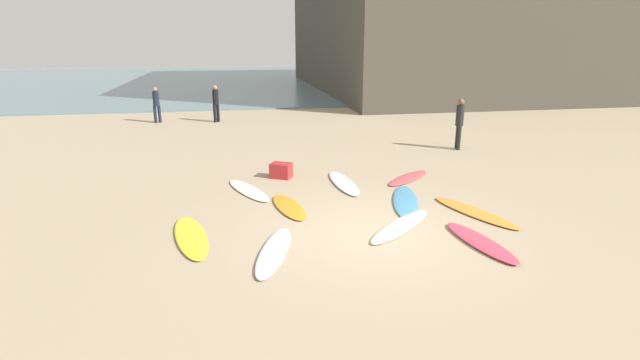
{
  "coord_description": "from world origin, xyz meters",
  "views": [
    {
      "loc": [
        -2.78,
        -8.7,
        3.86
      ],
      "look_at": [
        -0.57,
        3.03,
        0.3
      ],
      "focal_mm": 26.85,
      "sensor_mm": 36.0,
      "label": 1
    }
  ],
  "objects_px": {
    "surfboard_4": "(191,237)",
    "beachgoer_far": "(216,102)",
    "surfboard_9": "(480,242)",
    "beachgoer_mid": "(156,103)",
    "surfboard_1": "(408,178)",
    "surfboard_6": "(248,190)",
    "beachgoer_near": "(459,121)",
    "beach_cooler": "(281,171)",
    "surfboard_0": "(289,207)",
    "surfboard_2": "(401,226)",
    "surfboard_3": "(405,201)",
    "surfboard_7": "(343,183)",
    "surfboard_8": "(475,212)",
    "surfboard_5": "(274,251)"
  },
  "relations": [
    {
      "from": "surfboard_4",
      "to": "beachgoer_mid",
      "type": "distance_m",
      "value": 14.57
    },
    {
      "from": "beachgoer_far",
      "to": "surfboard_4",
      "type": "bearing_deg",
      "value": -134.24
    },
    {
      "from": "surfboard_2",
      "to": "surfboard_3",
      "type": "height_order",
      "value": "surfboard_2"
    },
    {
      "from": "surfboard_6",
      "to": "surfboard_8",
      "type": "bearing_deg",
      "value": -49.19
    },
    {
      "from": "surfboard_1",
      "to": "beach_cooler",
      "type": "height_order",
      "value": "beach_cooler"
    },
    {
      "from": "surfboard_3",
      "to": "beach_cooler",
      "type": "distance_m",
      "value": 3.85
    },
    {
      "from": "surfboard_5",
      "to": "surfboard_9",
      "type": "distance_m",
      "value": 4.01
    },
    {
      "from": "surfboard_0",
      "to": "surfboard_5",
      "type": "relative_size",
      "value": 0.85
    },
    {
      "from": "surfboard_1",
      "to": "surfboard_5",
      "type": "height_order",
      "value": "surfboard_5"
    },
    {
      "from": "surfboard_4",
      "to": "beachgoer_mid",
      "type": "xyz_separation_m",
      "value": [
        -2.47,
        14.33,
        0.89
      ]
    },
    {
      "from": "surfboard_7",
      "to": "beachgoer_near",
      "type": "height_order",
      "value": "beachgoer_near"
    },
    {
      "from": "surfboard_8",
      "to": "beachgoer_near",
      "type": "bearing_deg",
      "value": 47.51
    },
    {
      "from": "surfboard_2",
      "to": "surfboard_6",
      "type": "xyz_separation_m",
      "value": [
        -3.08,
        3.11,
        -0.01
      ]
    },
    {
      "from": "beach_cooler",
      "to": "surfboard_2",
      "type": "bearing_deg",
      "value": -63.54
    },
    {
      "from": "surfboard_5",
      "to": "surfboard_7",
      "type": "distance_m",
      "value": 4.64
    },
    {
      "from": "surfboard_5",
      "to": "surfboard_8",
      "type": "distance_m",
      "value": 4.87
    },
    {
      "from": "surfboard_5",
      "to": "beachgoer_mid",
      "type": "height_order",
      "value": "beachgoer_mid"
    },
    {
      "from": "surfboard_9",
      "to": "beachgoer_mid",
      "type": "bearing_deg",
      "value": -71.17
    },
    {
      "from": "surfboard_4",
      "to": "beachgoer_far",
      "type": "height_order",
      "value": "beachgoer_far"
    },
    {
      "from": "surfboard_9",
      "to": "beachgoer_mid",
      "type": "height_order",
      "value": "beachgoer_mid"
    },
    {
      "from": "surfboard_5",
      "to": "beachgoer_near",
      "type": "xyz_separation_m",
      "value": [
        7.32,
        7.46,
        0.98
      ]
    },
    {
      "from": "surfboard_2",
      "to": "surfboard_9",
      "type": "distance_m",
      "value": 1.65
    },
    {
      "from": "beachgoer_mid",
      "to": "surfboard_1",
      "type": "bearing_deg",
      "value": -77.23
    },
    {
      "from": "surfboard_2",
      "to": "beachgoer_mid",
      "type": "bearing_deg",
      "value": 162.1
    },
    {
      "from": "beachgoer_near",
      "to": "surfboard_6",
      "type": "bearing_deg",
      "value": -53.94
    },
    {
      "from": "surfboard_6",
      "to": "beachgoer_far",
      "type": "xyz_separation_m",
      "value": [
        -1.0,
        11.12,
        0.93
      ]
    },
    {
      "from": "surfboard_0",
      "to": "surfboard_3",
      "type": "xyz_separation_m",
      "value": [
        2.85,
        -0.12,
        -0.0
      ]
    },
    {
      "from": "surfboard_0",
      "to": "surfboard_1",
      "type": "bearing_deg",
      "value": 16.09
    },
    {
      "from": "beachgoer_mid",
      "to": "surfboard_0",
      "type": "bearing_deg",
      "value": -94.13
    },
    {
      "from": "surfboard_9",
      "to": "beach_cooler",
      "type": "xyz_separation_m",
      "value": [
        -3.32,
        5.31,
        0.17
      ]
    },
    {
      "from": "surfboard_0",
      "to": "surfboard_2",
      "type": "distance_m",
      "value": 2.73
    },
    {
      "from": "surfboard_9",
      "to": "beachgoer_near",
      "type": "bearing_deg",
      "value": -121.48
    },
    {
      "from": "beachgoer_far",
      "to": "beach_cooler",
      "type": "distance_m",
      "value": 10.25
    },
    {
      "from": "surfboard_5",
      "to": "beachgoer_near",
      "type": "relative_size",
      "value": 1.24
    },
    {
      "from": "surfboard_1",
      "to": "surfboard_7",
      "type": "height_order",
      "value": "surfboard_7"
    },
    {
      "from": "surfboard_9",
      "to": "beachgoer_mid",
      "type": "xyz_separation_m",
      "value": [
        -8.04,
        15.66,
        0.88
      ]
    },
    {
      "from": "surfboard_3",
      "to": "surfboard_7",
      "type": "xyz_separation_m",
      "value": [
        -1.14,
        1.74,
        0.01
      ]
    },
    {
      "from": "surfboard_0",
      "to": "surfboard_8",
      "type": "relative_size",
      "value": 0.78
    },
    {
      "from": "surfboard_1",
      "to": "beach_cooler",
      "type": "bearing_deg",
      "value": 36.79
    },
    {
      "from": "surfboard_0",
      "to": "surfboard_9",
      "type": "xyz_separation_m",
      "value": [
        3.42,
        -2.73,
        0.01
      ]
    },
    {
      "from": "surfboard_4",
      "to": "beach_cooler",
      "type": "bearing_deg",
      "value": -130.65
    },
    {
      "from": "surfboard_4",
      "to": "beachgoer_mid",
      "type": "relative_size",
      "value": 1.41
    },
    {
      "from": "surfboard_1",
      "to": "surfboard_4",
      "type": "bearing_deg",
      "value": 78.25
    },
    {
      "from": "surfboard_5",
      "to": "beach_cooler",
      "type": "height_order",
      "value": "beach_cooler"
    },
    {
      "from": "surfboard_0",
      "to": "beachgoer_far",
      "type": "bearing_deg",
      "value": 88.55
    },
    {
      "from": "surfboard_3",
      "to": "beachgoer_mid",
      "type": "distance_m",
      "value": 15.06
    },
    {
      "from": "surfboard_5",
      "to": "surfboard_2",
      "type": "bearing_deg",
      "value": 32.44
    },
    {
      "from": "surfboard_1",
      "to": "beachgoer_far",
      "type": "height_order",
      "value": "beachgoer_far"
    },
    {
      "from": "surfboard_5",
      "to": "surfboard_4",
      "type": "bearing_deg",
      "value": 164.2
    },
    {
      "from": "surfboard_1",
      "to": "surfboard_6",
      "type": "bearing_deg",
      "value": 53.22
    }
  ]
}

